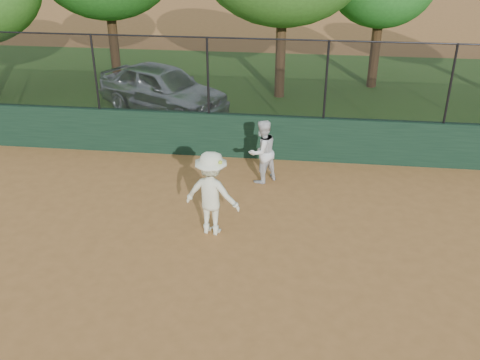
# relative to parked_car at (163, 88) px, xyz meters

# --- Properties ---
(ground) EXTENTS (80.00, 80.00, 0.00)m
(ground) POSITION_rel_parked_car_xyz_m (2.65, -9.39, -0.79)
(ground) COLOR #A26734
(ground) RESTS_ON ground
(back_wall) EXTENTS (26.00, 0.20, 1.20)m
(back_wall) POSITION_rel_parked_car_xyz_m (2.65, -3.39, -0.19)
(back_wall) COLOR #163120
(back_wall) RESTS_ON ground
(grass_strip) EXTENTS (36.00, 12.00, 0.01)m
(grass_strip) POSITION_rel_parked_car_xyz_m (2.65, 2.61, -0.78)
(grass_strip) COLOR #274917
(grass_strip) RESTS_ON ground
(parked_car) EXTENTS (4.95, 3.83, 1.58)m
(parked_car) POSITION_rel_parked_car_xyz_m (0.00, 0.00, 0.00)
(parked_car) COLOR #A6ABAF
(parked_car) RESTS_ON ground
(player_second) EXTENTS (0.97, 0.96, 1.58)m
(player_second) POSITION_rel_parked_car_xyz_m (3.70, -4.79, 0.00)
(player_second) COLOR silver
(player_second) RESTS_ON ground
(player_main) EXTENTS (1.27, 0.90, 1.79)m
(player_main) POSITION_rel_parked_car_xyz_m (2.89, -7.25, 0.11)
(player_main) COLOR #EAEECA
(player_main) RESTS_ON ground
(fence_assembly) EXTENTS (26.00, 0.06, 2.00)m
(fence_assembly) POSITION_rel_parked_car_xyz_m (2.62, -3.39, 1.45)
(fence_assembly) COLOR black
(fence_assembly) RESTS_ON back_wall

